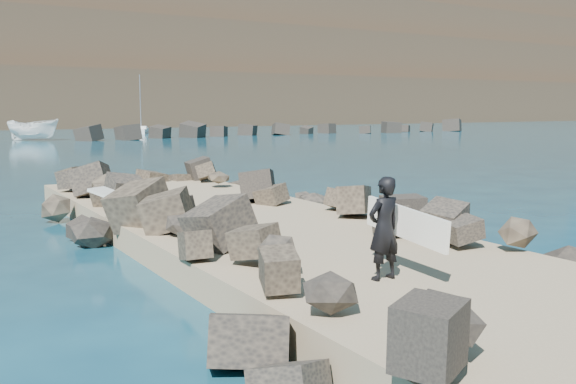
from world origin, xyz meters
name	(u,v)px	position (x,y,z in m)	size (l,w,h in m)	color
ground	(266,250)	(0.00, 0.00, 0.00)	(800.00, 800.00, 0.00)	#0F384C
jetty	(312,254)	(0.00, -2.00, 0.30)	(6.00, 26.00, 0.60)	#8C7759
riprap_left	(173,256)	(-2.90, -1.50, 0.50)	(2.60, 22.00, 1.00)	black
riprap_right	(402,227)	(2.90, -1.50, 0.50)	(2.60, 22.00, 1.00)	black
breakwater_secondary	(297,130)	(35.00, 55.00, 0.60)	(52.00, 4.00, 1.20)	black
surfboard_resting	(129,206)	(-2.74, 1.80, 1.04)	(0.54, 2.18, 0.07)	beige
boat_imported	(33,130)	(4.34, 57.14, 1.11)	(2.16, 5.74, 2.22)	white
surfer_with_board	(387,228)	(-0.67, -5.20, 1.44)	(0.85, 2.08, 1.67)	black
sailboat_d	(141,131)	(19.64, 69.03, 0.35)	(3.77, 6.40, 7.74)	white
sailboat_f	(187,124)	(36.56, 95.14, 0.35)	(1.51, 5.61, 6.87)	white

